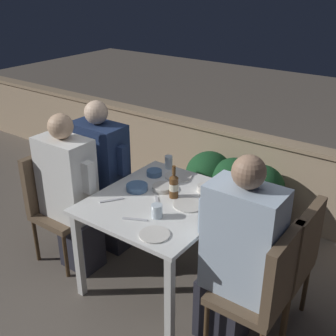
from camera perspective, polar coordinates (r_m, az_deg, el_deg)
The scene contains 25 objects.
ground_plane at distance 3.43m, azimuth -0.78°, elevation -15.00°, with size 16.00×16.00×0.00m, color #665B51.
parapet_wall at distance 4.24m, azimuth 10.52°, elevation -0.50°, with size 9.00×0.18×0.81m.
dining_table at distance 3.06m, azimuth -0.85°, elevation -5.74°, with size 0.91×1.03×0.73m.
planter_hedge at distance 3.97m, azimuth 8.76°, elevation -2.79°, with size 0.96×0.47×0.67m.
chair_left_near at distance 3.54m, azimuth -15.06°, elevation -3.88°, with size 0.43×0.42×0.92m.
person_white_polo at distance 3.36m, azimuth -13.04°, elevation -3.40°, with size 0.50×0.26×1.28m.
chair_left_far at distance 3.75m, azimuth -10.83°, elevation -1.79°, with size 0.43×0.42×0.92m.
person_navy_jumper at distance 3.57m, azimuth -8.74°, elevation -1.16°, with size 0.51×0.26×1.30m.
chair_right_near at distance 2.61m, azimuth 13.09°, elevation -15.30°, with size 0.43×0.42×0.92m.
person_blue_shirt at distance 2.59m, azimuth 9.28°, elevation -11.77°, with size 0.50×0.26×1.33m.
chair_right_far at distance 2.88m, azimuth 16.26°, elevation -11.39°, with size 0.43×0.42×0.92m.
beer_bottle at distance 3.00m, azimuth 0.79°, elevation -2.38°, with size 0.07×0.07×0.25m.
plate_0 at distance 2.63m, azimuth -1.84°, elevation -8.99°, with size 0.19×0.19×0.01m.
plate_1 at distance 3.34m, azimuth 1.40°, elevation -1.09°, with size 0.22×0.22×0.01m.
plate_2 at distance 2.94m, azimuth 2.79°, elevation -4.99°, with size 0.22×0.22×0.01m.
bowl_0 at distance 3.35m, azimuth -1.88°, elevation -0.60°, with size 0.12×0.12×0.05m.
bowl_1 at distance 3.14m, azimuth -4.23°, elevation -2.57°, with size 0.16×0.16×0.05m.
bowl_2 at distance 3.13m, azimuth -0.72°, elevation -2.63°, with size 0.16×0.16×0.04m.
bowl_3 at distance 3.13m, azimuth 5.05°, elevation -2.70°, with size 0.12×0.12×0.05m.
glass_cup_0 at distance 2.79m, azimuth -1.52°, elevation -5.84°, with size 0.08×0.08×0.09m.
glass_cup_1 at distance 3.47m, azimuth 0.09°, elevation 0.82°, with size 0.06×0.06×0.11m.
glass_cup_2 at distance 2.94m, azimuth 5.99°, elevation -4.22°, with size 0.08×0.08×0.09m.
fork_0 at distance 3.02m, azimuth -7.65°, elevation -4.34°, with size 0.11×0.15×0.01m.
fork_1 at distance 2.79m, azimuth -4.49°, elevation -6.94°, with size 0.16×0.09×0.01m.
fork_2 at distance 2.97m, azimuth -1.51°, elevation -4.63°, with size 0.13×0.14×0.01m.
Camera 1 is at (1.58, -2.10, 2.20)m, focal length 45.00 mm.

